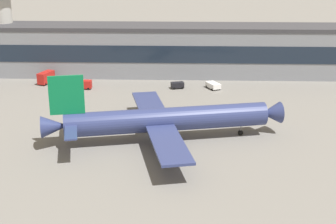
{
  "coord_description": "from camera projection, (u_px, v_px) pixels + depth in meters",
  "views": [
    {
      "loc": [
        6.17,
        -101.42,
        40.17
      ],
      "look_at": [
        2.64,
        1.33,
        5.0
      ],
      "focal_mm": 53.08,
      "sensor_mm": 36.0,
      "label": 1
    }
  ],
  "objects": [
    {
      "name": "airliner",
      "position": [
        163.0,
        120.0,
        104.82
      ],
      "size": [
        51.18,
        44.08,
        15.25
      ],
      "color": "navy",
      "rests_on": "ground_plane"
    },
    {
      "name": "pushback_tractor",
      "position": [
        213.0,
        85.0,
        143.69
      ],
      "size": [
        4.51,
        5.46,
        1.75
      ],
      "color": "white",
      "rests_on": "ground_plane"
    },
    {
      "name": "baggage_tug",
      "position": [
        178.0,
        85.0,
        143.81
      ],
      "size": [
        4.02,
        2.93,
        1.85
      ],
      "color": "black",
      "rests_on": "ground_plane"
    },
    {
      "name": "crew_van",
      "position": [
        82.0,
        84.0,
        143.22
      ],
      "size": [
        5.23,
        2.35,
        2.55
      ],
      "color": "red",
      "rests_on": "ground_plane"
    },
    {
      "name": "control_tower",
      "position": [
        2.0,
        10.0,
        157.58
      ],
      "size": [
        11.17,
        11.17,
        32.07
      ],
      "color": "#B7B7B2",
      "rests_on": "ground_plane"
    },
    {
      "name": "stair_truck",
      "position": [
        46.0,
        77.0,
        148.52
      ],
      "size": [
        4.19,
        6.45,
        3.55
      ],
      "color": "red",
      "rests_on": "ground_plane"
    },
    {
      "name": "terminal_building",
      "position": [
        165.0,
        50.0,
        157.08
      ],
      "size": [
        154.75,
        14.46,
        15.82
      ],
      "color": "gray",
      "rests_on": "ground_plane"
    },
    {
      "name": "ground_plane",
      "position": [
        156.0,
        135.0,
        109.11
      ],
      "size": [
        600.0,
        600.0,
        0.0
      ],
      "primitive_type": "plane",
      "color": "slate"
    }
  ]
}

